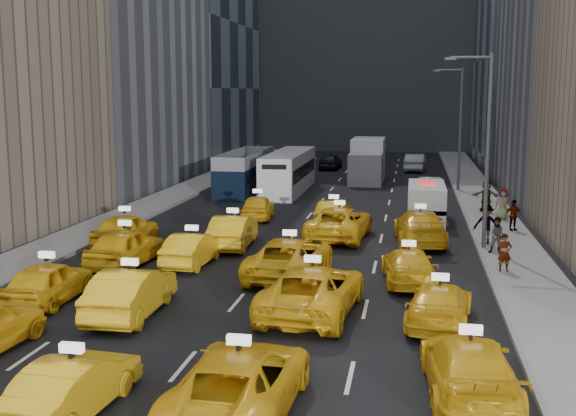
# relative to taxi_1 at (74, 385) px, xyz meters

# --- Properties ---
(ground) EXTENTS (160.00, 160.00, 0.00)m
(ground) POSITION_rel_taxi_1_xyz_m (1.55, 7.19, -0.68)
(ground) COLOR black
(ground) RESTS_ON ground
(sidewalk_west) EXTENTS (3.00, 90.00, 0.15)m
(sidewalk_west) POSITION_rel_taxi_1_xyz_m (-8.95, 32.19, -0.61)
(sidewalk_west) COLOR gray
(sidewalk_west) RESTS_ON ground
(sidewalk_east) EXTENTS (3.00, 90.00, 0.15)m
(sidewalk_east) POSITION_rel_taxi_1_xyz_m (12.05, 32.19, -0.61)
(sidewalk_east) COLOR gray
(sidewalk_east) RESTS_ON ground
(curb_west) EXTENTS (0.15, 90.00, 0.18)m
(curb_west) POSITION_rel_taxi_1_xyz_m (-7.50, 32.19, -0.59)
(curb_west) COLOR slate
(curb_west) RESTS_ON ground
(curb_east) EXTENTS (0.15, 90.00, 0.18)m
(curb_east) POSITION_rel_taxi_1_xyz_m (10.60, 32.19, -0.59)
(curb_east) COLOR slate
(curb_east) RESTS_ON ground
(streetlight_near) EXTENTS (2.15, 0.22, 9.00)m
(streetlight_near) POSITION_rel_taxi_1_xyz_m (10.74, 19.19, 4.24)
(streetlight_near) COLOR #595B60
(streetlight_near) RESTS_ON ground
(streetlight_far) EXTENTS (2.15, 0.22, 9.00)m
(streetlight_far) POSITION_rel_taxi_1_xyz_m (10.74, 39.19, 4.24)
(streetlight_far) COLOR #595B60
(streetlight_far) RESTS_ON ground
(taxi_1) EXTENTS (1.80, 4.24, 1.36)m
(taxi_1) POSITION_rel_taxi_1_xyz_m (0.00, 0.00, 0.00)
(taxi_1) COLOR #F0B114
(taxi_1) RESTS_ON ground
(taxi_2) EXTENTS (2.74, 5.64, 1.55)m
(taxi_2) POSITION_rel_taxi_1_xyz_m (3.73, 0.65, 0.09)
(taxi_2) COLOR #F0B114
(taxi_2) RESTS_ON ground
(taxi_3) EXTENTS (2.42, 5.21, 1.47)m
(taxi_3) POSITION_rel_taxi_1_xyz_m (8.98, 2.50, 0.06)
(taxi_3) COLOR #F0B114
(taxi_3) RESTS_ON ground
(taxi_4) EXTENTS (1.82, 4.43, 1.50)m
(taxi_4) POSITION_rel_taxi_1_xyz_m (-4.90, 8.04, 0.07)
(taxi_4) COLOR #F0B114
(taxi_4) RESTS_ON ground
(taxi_5) EXTENTS (1.85, 4.91, 1.60)m
(taxi_5) POSITION_rel_taxi_1_xyz_m (-1.50, 7.15, 0.12)
(taxi_5) COLOR #F0B114
(taxi_5) RESTS_ON ground
(taxi_6) EXTENTS (3.25, 6.18, 1.66)m
(taxi_6) POSITION_rel_taxi_1_xyz_m (4.35, 8.35, 0.15)
(taxi_6) COLOR #F0B114
(taxi_6) RESTS_ON ground
(taxi_7) EXTENTS (2.40, 4.78, 1.33)m
(taxi_7) POSITION_rel_taxi_1_xyz_m (8.46, 7.95, -0.01)
(taxi_7) COLOR #F0B114
(taxi_7) RESTS_ON ground
(taxi_8) EXTENTS (2.24, 4.87, 1.62)m
(taxi_8) POSITION_rel_taxi_1_xyz_m (-4.37, 13.67, 0.13)
(taxi_8) COLOR #F0B114
(taxi_8) RESTS_ON ground
(taxi_9) EXTENTS (1.65, 4.28, 1.39)m
(taxi_9) POSITION_rel_taxi_1_xyz_m (-1.62, 14.25, 0.02)
(taxi_9) COLOR #F0B114
(taxi_9) RESTS_ON ground
(taxi_10) EXTENTS (3.09, 5.93, 1.59)m
(taxi_10) POSITION_rel_taxi_1_xyz_m (2.81, 12.88, 0.12)
(taxi_10) COLOR #F0B114
(taxi_10) RESTS_ON ground
(taxi_11) EXTENTS (2.39, 4.82, 1.35)m
(taxi_11) POSITION_rel_taxi_1_xyz_m (7.45, 12.84, -0.01)
(taxi_11) COLOR #F0B114
(taxi_11) RESTS_ON ground
(taxi_12) EXTENTS (2.10, 4.67, 1.56)m
(taxi_12) POSITION_rel_taxi_1_xyz_m (-5.98, 17.55, 0.10)
(taxi_12) COLOR #F0B114
(taxi_12) RESTS_ON ground
(taxi_13) EXTENTS (1.90, 4.81, 1.56)m
(taxi_13) POSITION_rel_taxi_1_xyz_m (-0.76, 17.91, 0.10)
(taxi_13) COLOR #F0B114
(taxi_13) RESTS_ON ground
(taxi_14) EXTENTS (3.17, 6.03, 1.62)m
(taxi_14) POSITION_rel_taxi_1_xyz_m (3.98, 20.80, 0.13)
(taxi_14) COLOR #F0B114
(taxi_14) RESTS_ON ground
(taxi_15) EXTENTS (2.75, 5.77, 1.62)m
(taxi_15) POSITION_rel_taxi_1_xyz_m (7.94, 20.25, 0.13)
(taxi_15) COLOR #F0B114
(taxi_15) RESTS_ON ground
(taxi_16) EXTENTS (2.04, 4.27, 1.41)m
(taxi_16) POSITION_rel_taxi_1_xyz_m (-1.24, 25.64, 0.02)
(taxi_16) COLOR #F0B114
(taxi_16) RESTS_ON ground
(taxi_17) EXTENTS (1.72, 4.24, 1.37)m
(taxi_17) POSITION_rel_taxi_1_xyz_m (3.30, 24.43, 0.00)
(taxi_17) COLOR #F0B114
(taxi_17) RESTS_ON ground
(nypd_van) EXTENTS (2.79, 5.55, 2.28)m
(nypd_van) POSITION_rel_taxi_1_xyz_m (8.33, 26.42, 0.35)
(nypd_van) COLOR white
(nypd_van) RESTS_ON ground
(double_decker) EXTENTS (3.39, 10.28, 2.94)m
(double_decker) POSITION_rel_taxi_1_xyz_m (-4.50, 36.38, 0.77)
(double_decker) COLOR black
(double_decker) RESTS_ON ground
(city_bus) EXTENTS (3.61, 11.48, 2.92)m
(city_bus) POSITION_rel_taxi_1_xyz_m (-1.41, 37.17, 0.76)
(city_bus) COLOR silver
(city_bus) RESTS_ON ground
(box_truck) EXTENTS (2.85, 7.65, 3.46)m
(box_truck) POSITION_rel_taxi_1_xyz_m (3.90, 44.17, 1.03)
(box_truck) COLOR silver
(box_truck) RESTS_ON ground
(misc_car_0) EXTENTS (1.93, 4.32, 1.38)m
(misc_car_0) POSITION_rel_taxi_1_xyz_m (8.69, 36.55, 0.01)
(misc_car_0) COLOR #B7B8C0
(misc_car_0) RESTS_ON ground
(misc_car_1) EXTENTS (2.51, 5.41, 1.50)m
(misc_car_1) POSITION_rel_taxi_1_xyz_m (-4.20, 46.91, 0.07)
(misc_car_1) COLOR black
(misc_car_1) RESTS_ON ground
(misc_car_2) EXTENTS (2.03, 4.95, 1.44)m
(misc_car_2) POSITION_rel_taxi_1_xyz_m (2.97, 53.66, 0.04)
(misc_car_2) COLOR slate
(misc_car_2) RESTS_ON ground
(misc_car_3) EXTENTS (2.01, 4.47, 1.49)m
(misc_car_3) POSITION_rel_taxi_1_xyz_m (-0.11, 52.84, 0.06)
(misc_car_3) COLOR black
(misc_car_3) RESTS_ON ground
(misc_car_4) EXTENTS (2.10, 4.99, 1.60)m
(misc_car_4) POSITION_rel_taxi_1_xyz_m (7.78, 52.54, 0.12)
(misc_car_4) COLOR #95979C
(misc_car_4) RESTS_ON ground
(pedestrian_0) EXTENTS (0.61, 0.46, 1.52)m
(pedestrian_0) POSITION_rel_taxi_1_xyz_m (11.25, 14.77, 0.23)
(pedestrian_0) COLOR gray
(pedestrian_0) RESTS_ON sidewalk_east
(pedestrian_1) EXTENTS (0.85, 0.54, 1.65)m
(pedestrian_1) POSITION_rel_taxi_1_xyz_m (11.34, 18.02, 0.29)
(pedestrian_1) COLOR gray
(pedestrian_1) RESTS_ON sidewalk_east
(pedestrian_2) EXTENTS (1.29, 0.74, 1.88)m
(pedestrian_2) POSITION_rel_taxi_1_xyz_m (11.03, 20.15, 0.41)
(pedestrian_2) COLOR gray
(pedestrian_2) RESTS_ON sidewalk_east
(pedestrian_3) EXTENTS (1.04, 0.76, 1.61)m
(pedestrian_3) POSITION_rel_taxi_1_xyz_m (12.72, 23.68, 0.28)
(pedestrian_3) COLOR gray
(pedestrian_3) RESTS_ON sidewalk_east
(pedestrian_4) EXTENTS (0.93, 0.61, 1.76)m
(pedestrian_4) POSITION_rel_taxi_1_xyz_m (12.60, 27.04, 0.35)
(pedestrian_4) COLOR gray
(pedestrian_4) RESTS_ON sidewalk_east
(pedestrian_5) EXTENTS (1.79, 0.77, 1.86)m
(pedestrian_5) POSITION_rel_taxi_1_xyz_m (11.91, 29.56, 0.40)
(pedestrian_5) COLOR gray
(pedestrian_5) RESTS_ON sidewalk_east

